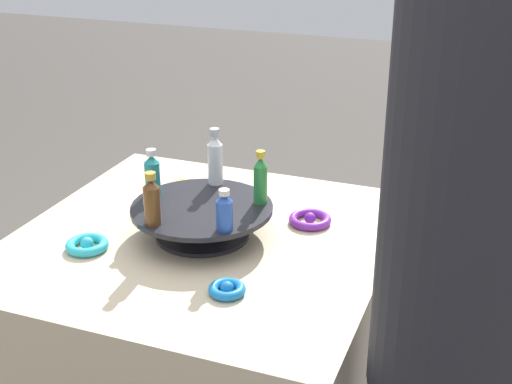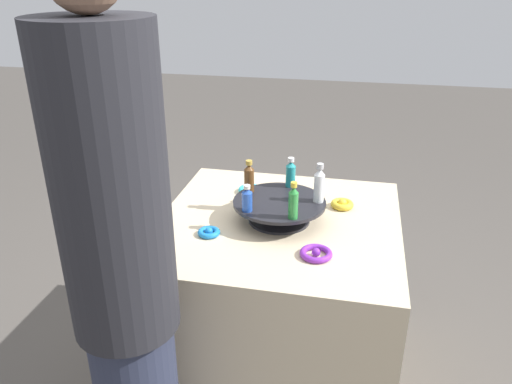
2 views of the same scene
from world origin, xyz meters
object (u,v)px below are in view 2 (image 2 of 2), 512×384
Objects in this scene: bottle_brown at (249,177)px; ribbon_bow_gold at (342,204)px; display_stand at (279,208)px; ribbon_bow_blue at (209,232)px; ribbon_bow_teal at (250,190)px; ribbon_bow_purple at (316,253)px; bottle_teal at (291,173)px; bottle_blue at (247,199)px; person_figure at (123,279)px; bottle_green at (293,202)px; bottle_clear at (319,184)px.

bottle_brown is 0.38m from ribbon_bow_gold.
display_stand is 4.33× the size of ribbon_bow_blue.
ribbon_bow_teal is at bearing 80.51° from ribbon_bow_gold.
ribbon_bow_purple is 0.54m from ribbon_bow_teal.
ribbon_bow_blue is 0.54m from ribbon_bow_gold.
bottle_brown is at bearing 118.17° from bottle_teal.
ribbon_bow_teal is (0.22, 0.16, -0.04)m from display_stand.
bottle_brown reaches higher than bottle_blue.
bottle_brown is at bearing 105.58° from ribbon_bow_gold.
bottle_teal is 0.24m from ribbon_bow_gold.
bottle_blue is at bearing 129.13° from ribbon_bow_gold.
display_stand is 0.69m from person_figure.
ribbon_bow_teal is (0.35, 0.22, -0.13)m from bottle_green.
ribbon_bow_teal is (0.38, -0.06, 0.00)m from ribbon_bow_blue.
display_stand is at bearing 35.51° from ribbon_bow_purple.
ribbon_bow_purple is at bearing -158.92° from bottle_teal.
bottle_blue is 1.10× the size of ribbon_bow_gold.
display_stand is at bearing -115.83° from bottle_brown.
bottle_brown reaches higher than ribbon_bow_purple.
bottle_teal is 0.83m from person_figure.
bottle_clear reaches higher than ribbon_bow_teal.
bottle_brown is at bearing 46.17° from bottle_green.
ribbon_bow_teal is at bearing 35.51° from ribbon_bow_purple.
person_figure is (-0.76, 0.33, -0.02)m from bottle_teal.
bottle_brown is (0.04, 0.26, -0.01)m from bottle_clear.
bottle_brown reaches higher than ribbon_bow_gold.
ribbon_bow_gold reaches higher than ribbon_bow_blue.
bottle_teal is 1.10× the size of ribbon_bow_purple.
ribbon_bow_gold is at bearing -50.87° from bottle_blue.
bottle_clear reaches higher than bottle_brown.
ribbon_bow_blue is 0.38m from ribbon_bow_purple.
person_figure reaches higher than ribbon_bow_blue.
ribbon_bow_blue is 0.38m from ribbon_bow_teal.
bottle_teal reaches higher than bottle_blue.
person_figure is at bearing 156.35° from bottle_teal.
bottle_green is 1.12× the size of bottle_teal.
person_figure reaches higher than bottle_teal.
person_figure reaches higher than display_stand.
bottle_clear reaches higher than display_stand.
bottle_green reaches higher than bottle_blue.
bottle_brown is (-0.08, 0.15, 0.00)m from bottle_teal.
ribbon_bow_blue is at bearing 116.95° from bottle_clear.
bottle_clear is 0.28m from ribbon_bow_purple.
bottle_blue reaches higher than ribbon_bow_blue.
bottle_teal is 1.17× the size of ribbon_bow_teal.
display_stand is 0.16m from bottle_teal.
ribbon_bow_gold is at bearing -54.49° from display_stand.
bottle_teal reaches higher than ribbon_bow_blue.
bottle_blue is 0.91× the size of ribbon_bow_purple.
ribbon_bow_purple is at bearing 170.51° from ribbon_bow_gold.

